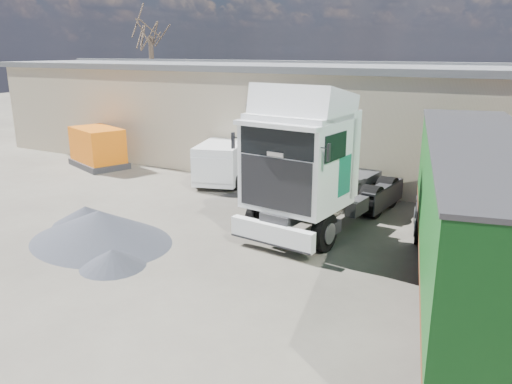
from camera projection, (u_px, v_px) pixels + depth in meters
The scene contains 8 objects.
ground at pixel (192, 277), 13.69m from camera, with size 120.00×120.00×0.00m, color #2A2822.
warehouse at pixel (268, 109), 29.21m from camera, with size 30.60×12.60×5.42m.
bare_tree at pixel (150, 23), 36.72m from camera, with size 4.00×4.00×9.60m.
tractor_unit at pixel (312, 171), 16.62m from camera, with size 3.63×7.82×5.04m.
box_trailer at pixel (478, 203), 11.98m from camera, with size 5.00×12.35×4.02m.
panel_van at pixel (225, 161), 23.42m from camera, with size 3.16×4.98×1.89m.
orange_skip at pixel (98, 150), 26.40m from camera, with size 3.81×3.09×2.06m.
gravel_heap at pixel (99, 226), 16.15m from camera, with size 5.89×5.59×1.05m.
Camera 1 is at (7.60, -10.11, 5.99)m, focal length 35.00 mm.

